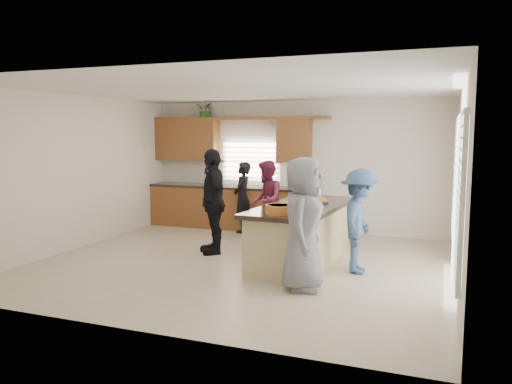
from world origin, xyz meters
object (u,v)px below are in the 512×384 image
at_px(salad_bowl, 279,209).
at_px(woman_right_back, 360,221).
at_px(woman_left_front, 213,201).
at_px(woman_left_back, 243,197).
at_px(woman_left_mid, 266,201).
at_px(woman_right_front, 303,224).
at_px(island, 302,235).

height_order(salad_bowl, woman_right_back, woman_right_back).
bearing_deg(woman_left_front, woman_left_back, 149.02).
bearing_deg(woman_left_front, salad_bowl, 19.38).
xyz_separation_m(woman_left_back, woman_left_mid, (0.76, -0.64, 0.04)).
bearing_deg(woman_right_back, woman_left_front, 82.12).
height_order(salad_bowl, woman_left_front, woman_left_front).
bearing_deg(woman_left_front, woman_right_back, 45.17).
bearing_deg(woman_right_front, salad_bowl, 43.57).
bearing_deg(woman_left_mid, woman_right_back, 35.02).
relative_size(island, woman_right_front, 1.53).
relative_size(island, woman_left_front, 1.50).
bearing_deg(woman_left_back, woman_right_back, 49.27).
bearing_deg(woman_right_front, island, 10.42).
xyz_separation_m(island, woman_right_back, (0.98, -0.31, 0.34)).
bearing_deg(woman_left_mid, woman_left_back, -147.41).
distance_m(salad_bowl, woman_left_back, 3.41).
relative_size(woman_left_front, woman_right_front, 1.02).
height_order(woman_left_back, woman_left_mid, woman_left_mid).
relative_size(island, woman_left_mid, 1.74).
relative_size(salad_bowl, woman_left_mid, 0.26).
bearing_deg(island, woman_left_mid, 133.59).
relative_size(woman_left_back, woman_left_mid, 0.95).
bearing_deg(woman_right_back, woman_left_mid, 52.18).
distance_m(woman_left_mid, woman_left_front, 1.36).
xyz_separation_m(woman_left_back, woman_left_front, (0.20, -1.87, 0.17)).
height_order(woman_right_back, woman_right_front, woman_right_front).
xyz_separation_m(island, woman_left_mid, (-1.08, 1.28, 0.34)).
bearing_deg(woman_left_front, woman_right_front, 17.45).
bearing_deg(woman_left_mid, woman_left_front, -41.70).
bearing_deg(woman_left_back, woman_left_front, 3.73).
height_order(salad_bowl, woman_left_back, woman_left_back).
bearing_deg(woman_right_back, woman_right_front, 151.49).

